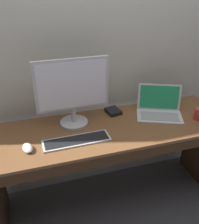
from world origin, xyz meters
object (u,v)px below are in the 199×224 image
object	(u,v)px
laptop_silver	(159,107)
external_drive_box	(113,111)
external_monitor	(73,91)
computer_mouse	(28,148)
wired_keyboard	(77,141)

from	to	relation	value
laptop_silver	external_drive_box	distance (m)	0.37
laptop_silver	external_drive_box	xyz separation A→B (m)	(-0.35, 0.12, -0.04)
external_monitor	external_drive_box	bearing A→B (deg)	13.72
computer_mouse	wired_keyboard	bearing A→B (deg)	-9.27
external_monitor	computer_mouse	size ratio (longest dim) A/B	4.97
wired_keyboard	external_drive_box	xyz separation A→B (m)	(0.37, 0.30, 0.01)
laptop_silver	computer_mouse	world-z (taller)	laptop_silver
computer_mouse	external_monitor	bearing A→B (deg)	22.56
laptop_silver	external_monitor	xyz separation A→B (m)	(-0.69, 0.03, 0.21)
laptop_silver	wired_keyboard	bearing A→B (deg)	-165.47
wired_keyboard	external_drive_box	bearing A→B (deg)	39.36
external_monitor	laptop_silver	bearing A→B (deg)	-2.86
laptop_silver	wired_keyboard	size ratio (longest dim) A/B	0.91
external_monitor	computer_mouse	xyz separation A→B (m)	(-0.35, -0.23, -0.25)
wired_keyboard	computer_mouse	xyz separation A→B (m)	(-0.32, -0.01, 0.01)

